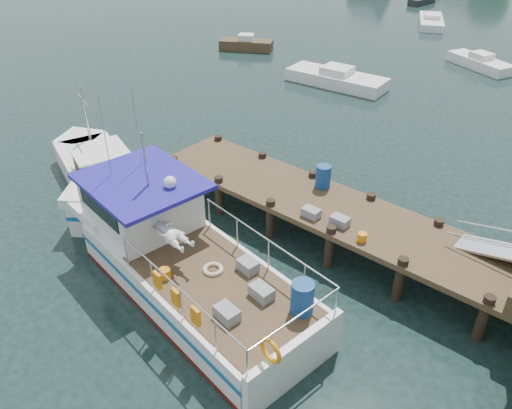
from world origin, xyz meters
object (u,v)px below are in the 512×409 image
Objects in this scene: lobster_boat at (169,248)px; moored_rowboat at (246,44)px; moored_b at (480,62)px; dock at (495,247)px; work_boat at (99,170)px; moored_a at (336,78)px; moored_e at (422,0)px; moored_d at (431,21)px.

lobster_boat reaches higher than moored_rowboat.
lobster_boat is 2.38× the size of moored_b.
dock is 2.10× the size of work_boat.
lobster_boat is 26.20m from moored_rowboat.
lobster_boat is 1.82× the size of moored_a.
lobster_boat is at bearing -53.64° from moored_rowboat.
moored_e is (-12.17, 46.18, -0.67)m from lobster_boat.
moored_rowboat is at bearing 133.68° from work_boat.
lobster_boat is 1.96× the size of moored_d.
moored_b is at bearing 74.04° from moored_a.
work_boat is at bearing -84.16° from moored_d.
moored_a is (-5.64, 19.04, -0.60)m from lobster_boat.
moored_a is (1.02, 17.08, -0.23)m from work_boat.
work_boat is 17.11m from moored_a.
lobster_boat reaches higher than moored_e.
work_boat is 1.22× the size of moored_a.
lobster_boat is 2.85× the size of moored_rowboat.
dock is at bearing -29.67° from moored_a.
moored_e is (-5.51, 44.22, -0.31)m from work_boat.
lobster_boat is 6.95m from work_boat.
moored_d is (-7.69, 9.56, -0.02)m from moored_b.
dock is at bearing -66.13° from moored_e.
lobster_boat reaches higher than work_boat.
moored_e is at bearing 83.95° from moored_rowboat.
moored_rowboat is at bearing 134.14° from lobster_boat.
moored_a is at bearing -12.61° from moored_rowboat.
moored_d is at bearing 111.49° from moored_a.
lobster_boat is 47.76m from moored_e.
moored_e is (-4.61, 8.23, -0.00)m from moored_d.
moored_rowboat is at bearing -110.28° from moored_d.
moored_d is at bearing 115.63° from dock.
moored_b is (5.76, 9.35, -0.05)m from moored_a.
moored_b reaches higher than moored_e.
moored_rowboat reaches higher than moored_b.
work_boat reaches higher than moored_rowboat.
work_boat is 1.31× the size of moored_d.
work_boat is at bearing 172.26° from lobster_boat.
moored_rowboat is 0.84× the size of moored_b.
moored_b is at bearing 98.42° from lobster_boat.
moored_rowboat is at bearing -165.58° from moored_b.
moored_b is 21.63m from moored_e.
dock is 1.40× the size of lobster_boat.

